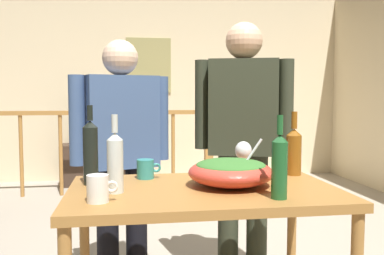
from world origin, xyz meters
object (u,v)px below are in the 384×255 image
Objects in this scene: salad_bowl at (231,171)px; mug_white at (98,188)px; mug_teal at (146,169)px; wine_bottle_amber at (294,150)px; person_standing_left at (121,145)px; serving_table at (203,206)px; wine_glass at (243,152)px; wine_bottle_green at (279,165)px; person_standing_right at (243,130)px; wine_bottle_dark at (91,151)px; flat_screen_tv at (95,124)px; wine_bottle_clear at (115,161)px; tv_console at (96,164)px; framed_picture at (149,65)px; stair_railing at (135,141)px.

mug_white is at bearing -160.37° from salad_bowl.
wine_bottle_amber is at bearing -1.46° from mug_teal.
mug_teal is 0.44m from person_standing_left.
serving_table is 0.20m from salad_bowl.
mug_white is (-0.72, -0.47, -0.07)m from wine_glass.
person_standing_right is at bearing 83.34° from wine_bottle_green.
mug_white is at bearing -146.86° from wine_glass.
serving_table is 3.24× the size of wine_bottle_dark.
wine_bottle_clear is (0.36, -3.86, 0.10)m from flat_screen_tv.
wine_bottle_green reaches higher than serving_table.
person_standing_right is (0.11, 0.92, 0.06)m from wine_bottle_green.
flat_screen_tv reaches higher than mug_white.
wine_bottle_dark is (-1.03, -0.08, 0.03)m from wine_bottle_amber.
mug_teal is at bearing 135.91° from wine_bottle_green.
wine_bottle_clear is 2.77× the size of mug_teal.
wine_bottle_clear reaches higher than serving_table.
mug_white is 0.07× the size of person_standing_right.
salad_bowl is at bearing -76.89° from flat_screen_tv.
mug_white is at bearing 63.52° from person_standing_right.
wine_bottle_amber is at bearing -70.55° from tv_console.
wine_glass is at bearing 62.94° from salad_bowl.
framed_picture is 4.43m from mug_white.
person_standing_right reaches higher than person_standing_left.
stair_railing reaches higher than flat_screen_tv.
mug_white is (-0.21, -0.44, 0.01)m from mug_teal.
wine_bottle_amber is at bearing 28.67° from salad_bowl.
wine_glass is at bearing -80.27° from stair_railing.
stair_railing is 4.23× the size of flat_screen_tv.
flat_screen_tv is (-0.51, 0.56, 0.17)m from stair_railing.
person_standing_left reaches higher than wine_bottle_green.
stair_railing is at bearing -59.21° from person_standing_right.
mug_teal is at bearing 148.32° from salad_bowl.
mug_teal is 0.49m from mug_white.
wine_bottle_dark reaches higher than stair_railing.
person_standing_left is (-0.64, 0.92, -0.02)m from wine_bottle_green.
wine_bottle_green is at bearing -118.29° from wine_bottle_amber.
wine_bottle_dark is at bearing 163.52° from serving_table.
wine_bottle_dark is at bearing 168.41° from salad_bowl.
salad_bowl is at bearing 6.08° from wine_bottle_clear.
framed_picture reaches higher than wine_bottle_clear.
wine_glass is at bearing 25.72° from wine_bottle_clear.
framed_picture reaches higher than flat_screen_tv.
flat_screen_tv is at bearing 132.19° from stair_railing.
serving_table is at bearing 101.75° from person_standing_left.
person_standing_right reaches higher than mug_white.
tv_console is 3.27m from person_standing_left.
mug_white is (-0.06, -0.15, -0.08)m from wine_bottle_clear.
wine_bottle_amber is at bearing 16.46° from wine_bottle_clear.
wine_bottle_amber reaches higher than salad_bowl.
wine_glass is 0.75m from person_standing_left.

